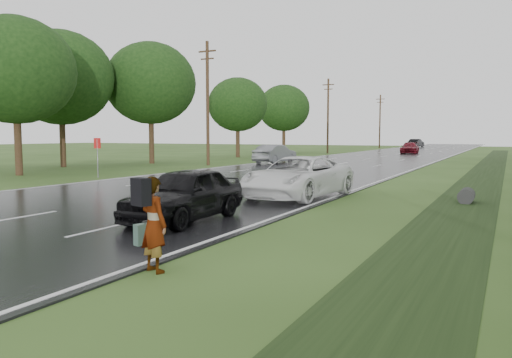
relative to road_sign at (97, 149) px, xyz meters
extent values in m
plane|color=#314E1B|center=(8.50, -12.00, -1.64)|extent=(220.00, 220.00, 0.00)
cube|color=black|center=(8.50, 33.00, -1.62)|extent=(14.00, 180.00, 0.04)
cube|color=silver|center=(15.25, 33.00, -1.60)|extent=(0.12, 180.00, 0.01)
cube|color=silver|center=(1.75, 33.00, -1.60)|extent=(0.12, 180.00, 0.01)
cube|color=silver|center=(8.50, 33.00, -1.60)|extent=(0.12, 180.00, 0.01)
cube|color=black|center=(20.00, 8.00, -1.64)|extent=(2.20, 120.00, 0.01)
cylinder|color=#2D2D2D|center=(20.00, -2.00, -1.39)|extent=(0.56, 1.00, 0.56)
cylinder|color=slate|center=(0.00, 0.00, -0.54)|extent=(0.06, 0.06, 2.20)
cube|color=red|center=(0.00, 0.00, 0.36)|extent=(0.50, 0.04, 0.60)
cylinder|color=#3B2D18|center=(-0.70, 13.00, 3.36)|extent=(0.26, 0.26, 10.00)
cube|color=#3B2D18|center=(-0.70, 13.00, 7.56)|extent=(1.60, 0.12, 0.12)
cube|color=#3B2D18|center=(-0.70, 13.00, 6.96)|extent=(1.20, 0.10, 0.10)
cylinder|color=#3B2D18|center=(-0.70, 43.00, 3.36)|extent=(0.26, 0.26, 10.00)
cube|color=#3B2D18|center=(-0.70, 43.00, 7.56)|extent=(1.60, 0.12, 0.12)
cube|color=#3B2D18|center=(-0.70, 43.00, 6.96)|extent=(1.20, 0.10, 0.10)
cylinder|color=#3B2D18|center=(-0.70, 73.00, 3.36)|extent=(0.26, 0.26, 10.00)
cube|color=#3B2D18|center=(-0.70, 73.00, 7.56)|extent=(1.60, 0.12, 0.12)
cube|color=#3B2D18|center=(-0.70, 73.00, 6.96)|extent=(1.20, 0.10, 0.10)
cylinder|color=#3B2D18|center=(-5.50, -1.00, 0.20)|extent=(0.44, 0.44, 3.68)
ellipsoid|color=black|center=(-5.50, -1.00, 4.74)|extent=(7.20, 7.20, 6.48)
cylinder|color=#3B2D18|center=(-6.50, 13.00, 0.36)|extent=(0.44, 0.44, 4.00)
ellipsoid|color=black|center=(-6.50, 13.00, 5.28)|extent=(7.80, 7.80, 7.02)
cylinder|color=#3B2D18|center=(-5.70, 27.00, 0.04)|extent=(0.44, 0.44, 3.36)
ellipsoid|color=black|center=(-5.70, 27.00, 4.19)|extent=(6.60, 6.60, 5.94)
cylinder|color=#3B2D18|center=(-9.50, 6.00, 0.28)|extent=(0.44, 0.44, 3.84)
ellipsoid|color=black|center=(-9.50, 6.00, 5.20)|extent=(8.00, 8.00, 7.20)
cylinder|color=#3B2D18|center=(-6.30, 41.00, 0.12)|extent=(0.44, 0.44, 3.52)
ellipsoid|color=black|center=(-6.30, 41.00, 4.50)|extent=(7.00, 7.00, 6.30)
imported|color=#A5998C|center=(15.70, -14.56, -0.78)|extent=(0.73, 0.58, 1.73)
cube|color=black|center=(15.63, -14.80, -0.16)|extent=(0.39, 0.30, 0.48)
cube|color=#3C584D|center=(15.37, -14.36, -1.01)|extent=(0.30, 0.51, 0.39)
cube|color=black|center=(15.37, -14.36, -0.78)|extent=(0.09, 0.17, 0.03)
imported|color=white|center=(14.00, -3.53, -0.81)|extent=(3.16, 5.95, 1.59)
imported|color=black|center=(13.16, -10.00, -0.84)|extent=(1.94, 4.53, 1.52)
imported|color=gray|center=(3.33, 17.37, -0.80)|extent=(2.13, 5.03, 1.61)
imported|color=maroon|center=(9.50, 46.47, -0.86)|extent=(2.40, 5.22, 1.48)
imported|color=black|center=(4.75, 80.73, -0.77)|extent=(2.46, 5.25, 1.66)
camera|label=1|loc=(21.36, -21.61, 0.83)|focal=35.00mm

